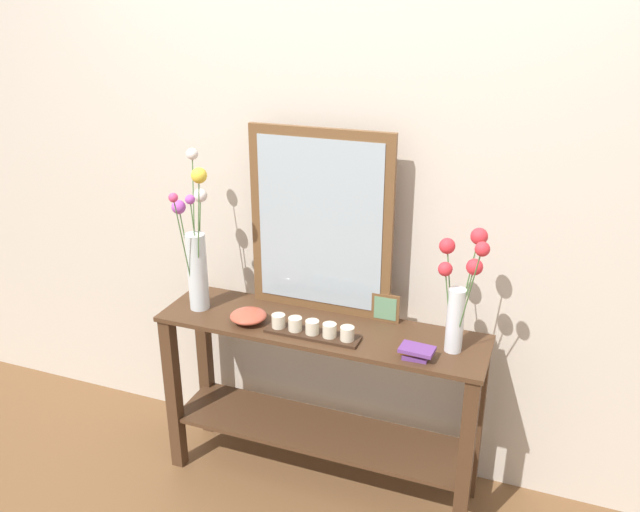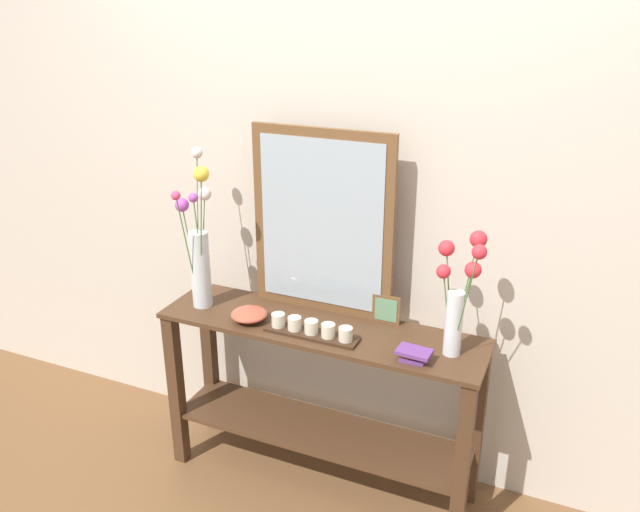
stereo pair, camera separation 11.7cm
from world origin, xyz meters
name	(u,v)px [view 2 (the right image)]	position (x,y,z in m)	size (l,w,h in m)	color
ground_plane	(320,479)	(0.00, 0.00, -0.01)	(7.00, 6.00, 0.02)	brown
wall_back	(349,176)	(0.00, 0.30, 1.35)	(6.40, 0.08, 2.70)	beige
console_table	(320,386)	(0.00, 0.00, 0.49)	(1.38, 0.36, 0.78)	#472D1C
mirror_leaning	(322,223)	(-0.06, 0.15, 1.18)	(0.62, 0.03, 0.79)	brown
tall_vase_left	(199,248)	(-0.55, -0.03, 1.05)	(0.19, 0.27, 0.68)	silver
vase_right	(459,293)	(0.56, 0.00, 1.04)	(0.20, 0.21, 0.50)	silver
candle_tray	(311,329)	(0.00, -0.09, 0.81)	(0.39, 0.09, 0.07)	#382316
picture_frame_small	(386,309)	(0.24, 0.14, 0.85)	(0.12, 0.01, 0.12)	brown
decorative_bowl	(249,314)	(-0.29, -0.07, 0.81)	(0.15, 0.15, 0.05)	#B24C38
book_stack	(413,354)	(0.43, -0.10, 0.81)	(0.13, 0.10, 0.05)	#663884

